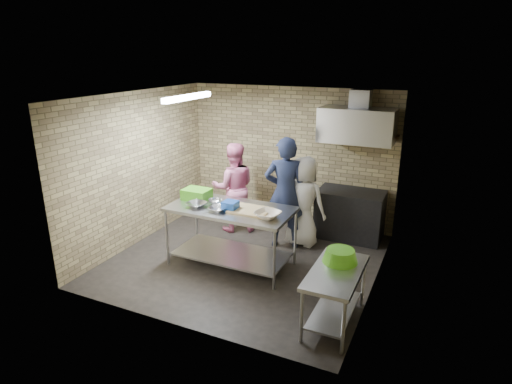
% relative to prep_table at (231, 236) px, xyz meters
% --- Properties ---
extents(floor, '(4.20, 4.20, 0.00)m').
position_rel_prep_table_xyz_m(floor, '(0.14, 0.23, -0.49)').
color(floor, black).
rests_on(floor, ground).
extents(ceiling, '(4.20, 4.20, 0.00)m').
position_rel_prep_table_xyz_m(ceiling, '(0.14, 0.23, 2.21)').
color(ceiling, black).
rests_on(ceiling, ground).
extents(back_wall, '(4.20, 0.06, 2.70)m').
position_rel_prep_table_xyz_m(back_wall, '(0.14, 2.23, 0.86)').
color(back_wall, tan).
rests_on(back_wall, ground).
extents(front_wall, '(4.20, 0.06, 2.70)m').
position_rel_prep_table_xyz_m(front_wall, '(0.14, -1.77, 0.86)').
color(front_wall, tan).
rests_on(front_wall, ground).
extents(left_wall, '(0.06, 4.00, 2.70)m').
position_rel_prep_table_xyz_m(left_wall, '(-1.96, 0.23, 0.86)').
color(left_wall, tan).
rests_on(left_wall, ground).
extents(right_wall, '(0.06, 4.00, 2.70)m').
position_rel_prep_table_xyz_m(right_wall, '(2.24, 0.23, 0.86)').
color(right_wall, tan).
rests_on(right_wall, ground).
extents(prep_table, '(1.97, 0.99, 0.99)m').
position_rel_prep_table_xyz_m(prep_table, '(0.00, 0.00, 0.00)').
color(prep_table, '#B8BABF').
rests_on(prep_table, floor).
extents(side_counter, '(0.60, 1.20, 0.75)m').
position_rel_prep_table_xyz_m(side_counter, '(1.94, -0.87, -0.12)').
color(side_counter, silver).
rests_on(side_counter, floor).
extents(stove, '(1.20, 0.70, 0.90)m').
position_rel_prep_table_xyz_m(stove, '(1.49, 1.88, -0.04)').
color(stove, black).
rests_on(stove, floor).
extents(range_hood, '(1.30, 0.60, 0.60)m').
position_rel_prep_table_xyz_m(range_hood, '(1.49, 1.93, 1.61)').
color(range_hood, silver).
rests_on(range_hood, back_wall).
extents(hood_duct, '(0.35, 0.30, 0.30)m').
position_rel_prep_table_xyz_m(hood_duct, '(1.49, 2.08, 2.06)').
color(hood_duct, '#A5A8AD').
rests_on(hood_duct, back_wall).
extents(wall_shelf, '(0.80, 0.20, 0.04)m').
position_rel_prep_table_xyz_m(wall_shelf, '(1.79, 2.12, 1.43)').
color(wall_shelf, '#3F2B19').
rests_on(wall_shelf, back_wall).
extents(fluorescent_fixture, '(0.10, 1.25, 0.08)m').
position_rel_prep_table_xyz_m(fluorescent_fixture, '(-0.86, 0.23, 2.15)').
color(fluorescent_fixture, white).
rests_on(fluorescent_fixture, ceiling).
extents(green_crate, '(0.44, 0.33, 0.18)m').
position_rel_prep_table_xyz_m(green_crate, '(-0.70, 0.12, 0.58)').
color(green_crate, '#419D1D').
rests_on(green_crate, prep_table).
extents(blue_tub, '(0.22, 0.22, 0.14)m').
position_rel_prep_table_xyz_m(blue_tub, '(0.05, -0.10, 0.57)').
color(blue_tub, '#1647A9').
rests_on(blue_tub, prep_table).
extents(cutting_board, '(0.60, 0.46, 0.03)m').
position_rel_prep_table_xyz_m(cutting_board, '(0.35, -0.02, 0.51)').
color(cutting_board, tan).
rests_on(cutting_board, prep_table).
extents(mixing_bowl_a, '(0.35, 0.35, 0.08)m').
position_rel_prep_table_xyz_m(mixing_bowl_a, '(-0.50, -0.20, 0.53)').
color(mixing_bowl_a, '#AAACB1').
rests_on(mixing_bowl_a, prep_table).
extents(mixing_bowl_b, '(0.27, 0.27, 0.07)m').
position_rel_prep_table_xyz_m(mixing_bowl_b, '(-0.30, 0.05, 0.53)').
color(mixing_bowl_b, silver).
rests_on(mixing_bowl_b, prep_table).
extents(mixing_bowl_c, '(0.33, 0.33, 0.07)m').
position_rel_prep_table_xyz_m(mixing_bowl_c, '(-0.10, -0.22, 0.53)').
color(mixing_bowl_c, '#BBBDC2').
rests_on(mixing_bowl_c, prep_table).
extents(ceramic_bowl, '(0.44, 0.44, 0.09)m').
position_rel_prep_table_xyz_m(ceramic_bowl, '(0.70, -0.15, 0.54)').
color(ceramic_bowl, beige).
rests_on(ceramic_bowl, prep_table).
extents(green_basin, '(0.46, 0.46, 0.17)m').
position_rel_prep_table_xyz_m(green_basin, '(1.92, -0.62, 0.34)').
color(green_basin, '#59C626').
rests_on(green_basin, side_counter).
extents(bottle_red, '(0.07, 0.07, 0.18)m').
position_rel_prep_table_xyz_m(bottle_red, '(1.54, 2.12, 1.54)').
color(bottle_red, '#B22619').
rests_on(bottle_red, wall_shelf).
extents(bottle_green, '(0.06, 0.06, 0.15)m').
position_rel_prep_table_xyz_m(bottle_green, '(1.94, 2.12, 1.52)').
color(bottle_green, green).
rests_on(bottle_green, wall_shelf).
extents(man_navy, '(0.84, 0.69, 1.98)m').
position_rel_prep_table_xyz_m(man_navy, '(0.53, 1.02, 0.50)').
color(man_navy, '#141832').
rests_on(man_navy, floor).
extents(woman_pink, '(1.05, 0.99, 1.72)m').
position_rel_prep_table_xyz_m(woman_pink, '(-0.63, 1.30, 0.37)').
color(woman_pink, pink).
rests_on(woman_pink, floor).
extents(woman_white, '(0.87, 0.64, 1.63)m').
position_rel_prep_table_xyz_m(woman_white, '(0.80, 1.22, 0.32)').
color(woman_white, silver).
rests_on(woman_white, floor).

